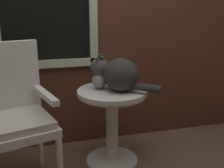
% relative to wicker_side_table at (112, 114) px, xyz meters
% --- Properties ---
extents(back_wall, '(4.00, 0.07, 2.60)m').
position_rel_wicker_side_table_xyz_m(back_wall, '(-0.09, 0.47, 0.86)').
color(back_wall, '#562D1E').
rests_on(back_wall, ground_plane).
extents(wicker_side_table, '(0.56, 0.56, 0.64)m').
position_rel_wicker_side_table_xyz_m(wicker_side_table, '(0.00, 0.00, 0.00)').
color(wicker_side_table, silver).
rests_on(wicker_side_table, ground_plane).
extents(wicker_chair, '(0.64, 0.63, 1.05)m').
position_rel_wicker_side_table_xyz_m(wicker_chair, '(-0.77, -0.09, 0.14)').
color(wicker_chair, silver).
rests_on(wicker_chair, ground_plane).
extents(cat, '(0.48, 0.43, 0.27)m').
position_rel_wicker_side_table_xyz_m(cat, '(0.04, -0.03, 0.34)').
color(cat, '#33302D').
rests_on(cat, wicker_side_table).
extents(pewter_vase_with_ivy, '(0.12, 0.12, 0.28)m').
position_rel_wicker_side_table_xyz_m(pewter_vase_with_ivy, '(-0.09, 0.05, 0.29)').
color(pewter_vase_with_ivy, gray).
rests_on(pewter_vase_with_ivy, wicker_side_table).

